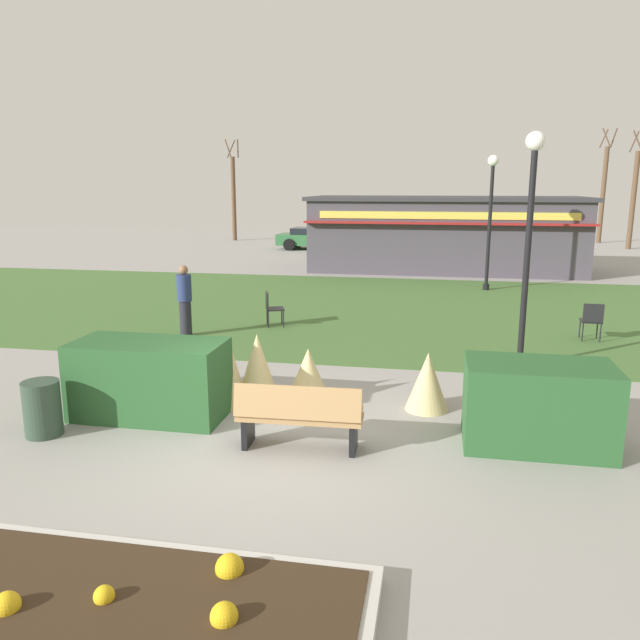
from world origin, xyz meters
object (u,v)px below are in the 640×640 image
object	(u,v)px
lamppost_mid	(530,224)
tree_left_bg	(633,198)
food_kiosk	(444,233)
lamppost_far	(491,207)
parked_car_east_slot	(523,241)
cafe_chair_east	(271,306)
person_strolling	(185,300)
parked_car_west_slot	(316,238)
cafe_chair_west	(592,319)
park_bench	(299,416)
trash_bin	(42,408)
tree_center_bg	(234,196)
tree_right_bg	(603,193)
parked_car_center_slot	(407,239)

from	to	relation	value
lamppost_mid	tree_left_bg	size ratio (longest dim) A/B	0.70
lamppost_mid	food_kiosk	distance (m)	14.38
lamppost_far	parked_car_east_slot	distance (m)	12.73
cafe_chair_east	person_strolling	size ratio (longest dim) A/B	0.53
lamppost_mid	lamppost_far	size ratio (longest dim) A/B	1.00
parked_car_west_slot	tree_left_bg	distance (m)	17.73
cafe_chair_west	parked_car_west_slot	world-z (taller)	parked_car_west_slot
food_kiosk	parked_car_east_slot	world-z (taller)	food_kiosk
park_bench	lamppost_mid	xyz separation A→B (m)	(3.43, 4.63, 2.32)
trash_bin	tree_center_bg	distance (m)	32.07
food_kiosk	person_strolling	bearing A→B (deg)	-115.02
lamppost_far	tree_right_bg	bearing A→B (deg)	67.23
lamppost_far	cafe_chair_west	distance (m)	7.46
person_strolling	tree_left_bg	size ratio (longest dim) A/B	0.26
parked_car_center_slot	tree_center_bg	size ratio (longest dim) A/B	0.69
food_kiosk	cafe_chair_west	bearing A→B (deg)	-74.54
parked_car_east_slot	tree_right_bg	bearing A→B (deg)	53.09
cafe_chair_west	cafe_chair_east	distance (m)	7.61
cafe_chair_west	parked_car_east_slot	bearing A→B (deg)	87.32
cafe_chair_west	tree_left_bg	world-z (taller)	tree_left_bg
cafe_chair_west	tree_center_bg	size ratio (longest dim) A/B	0.14
food_kiosk	parked_car_center_slot	size ratio (longest dim) A/B	2.57
cafe_chair_east	lamppost_mid	bearing A→B (deg)	-23.93
parked_car_center_slot	food_kiosk	bearing A→B (deg)	-75.58
lamppost_mid	lamppost_far	world-z (taller)	same
parked_car_center_slot	parked_car_east_slot	distance (m)	6.03
cafe_chair_west	tree_right_bg	bearing A→B (deg)	76.47
lamppost_far	parked_car_west_slot	world-z (taller)	lamppost_far
parked_car_east_slot	tree_left_bg	world-z (taller)	tree_left_bg
tree_left_bg	lamppost_far	bearing A→B (deg)	-119.41
park_bench	cafe_chair_east	size ratio (longest dim) A/B	1.93
trash_bin	cafe_chair_east	world-z (taller)	cafe_chair_east
food_kiosk	tree_right_bg	distance (m)	17.51
park_bench	tree_center_bg	bearing A→B (deg)	109.91
parked_car_center_slot	tree_center_bg	bearing A→B (deg)	157.38
parked_car_center_slot	parked_car_east_slot	xyz separation A→B (m)	(6.03, 0.00, 0.00)
parked_car_east_slot	lamppost_far	bearing A→B (deg)	-102.59
cafe_chair_east	parked_car_west_slot	distance (m)	19.19
cafe_chair_east	parked_car_east_slot	world-z (taller)	parked_car_east_slot
trash_bin	tree_right_bg	distance (m)	37.05
lamppost_far	person_strolling	xyz separation A→B (m)	(-7.51, -8.12, -1.94)
trash_bin	parked_car_center_slot	distance (m)	26.65
parked_car_east_slot	parked_car_west_slot	bearing A→B (deg)	179.99
parked_car_west_slot	tree_center_bg	xyz separation A→B (m)	(-6.28, 4.72, 2.16)
cafe_chair_west	tree_right_bg	xyz separation A→B (m)	(6.34, 26.36, 2.53)
food_kiosk	lamppost_mid	bearing A→B (deg)	-84.39
parked_car_west_slot	tree_center_bg	size ratio (longest dim) A/B	0.67
lamppost_mid	tree_center_bg	bearing A→B (deg)	119.09
cafe_chair_west	parked_car_center_slot	bearing A→B (deg)	105.06
person_strolling	parked_car_east_slot	bearing A→B (deg)	166.17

